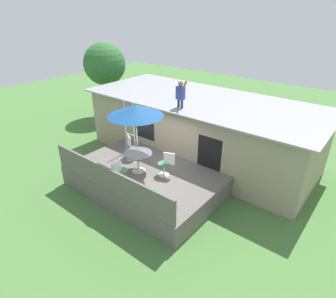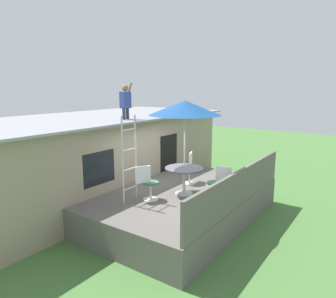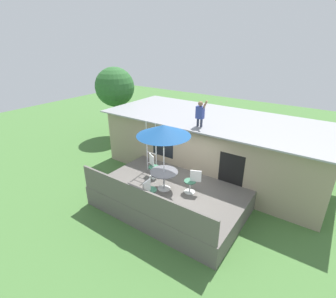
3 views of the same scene
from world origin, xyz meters
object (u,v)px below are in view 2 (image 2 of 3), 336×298
Objects in this scene: patio_umbrella at (185,108)px; step_ladder at (129,159)px; patio_chair_near at (218,184)px; patio_chair_left at (148,183)px; person_figure at (126,99)px; patio_chair_right at (190,168)px; patio_table at (184,173)px.

step_ladder is at bearing 145.84° from patio_umbrella.
step_ladder reaches higher than patio_chair_near.
step_ladder is (-1.24, 0.84, -1.25)m from patio_umbrella.
step_ladder reaches higher than patio_chair_left.
patio_chair_near is (0.08, -0.98, -1.89)m from patio_umbrella.
patio_chair_left is (0.32, -0.33, -0.64)m from step_ladder.
patio_chair_near is at bearing -92.12° from person_figure.
patio_chair_right is at bearing -67.50° from person_figure.
patio_umbrella is at bearing -34.16° from step_ladder.
patio_chair_right reaches higher than patio_table.
patio_table is at bearing 0.00° from patio_chair_near.
patio_umbrella is at bearing 108.43° from patio_table.
patio_chair_right is at bearing 22.45° from patio_table.
person_figure is at bearing 84.90° from patio_table.
patio_chair_left is 1.89m from patio_chair_right.
person_figure is (1.44, 1.41, 1.41)m from step_ladder.
patio_chair_near reaches higher than patio_table.
patio_chair_left is 1.00× the size of patio_chair_near.
patio_umbrella reaches higher than patio_chair_left.
patio_table is 1.07m from patio_chair_left.
person_figure is 1.21× the size of patio_chair_right.
step_ladder is 2.35m from patio_chair_right.
patio_chair_right is at bearing -11.35° from step_ladder.
step_ladder is at bearing -135.74° from person_figure.
patio_umbrella is at bearing 0.00° from patio_chair_left.
step_ladder is 2.39× the size of patio_chair_near.
person_figure is at bearing 84.90° from patio_umbrella.
patio_chair_left reaches higher than patio_table.
step_ladder is at bearing -33.79° from patio_chair_right.
patio_umbrella reaches higher than step_ladder.
patio_table is at bearing 0.00° from patio_chair_right.
patio_umbrella is 2.29× the size of person_figure.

